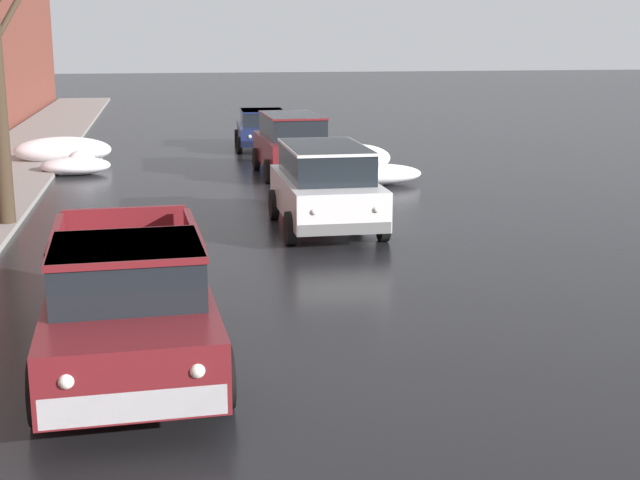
{
  "coord_description": "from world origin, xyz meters",
  "views": [
    {
      "loc": [
        -1.28,
        -1.77,
        4.1
      ],
      "look_at": [
        0.86,
        10.06,
        1.3
      ],
      "focal_mm": 49.57,
      "sensor_mm": 36.0,
      "label": 1
    }
  ],
  "objects_px": {
    "suv_white_parked_kerbside_close": "(325,184)",
    "sedan_darkblue_parked_far_down_block": "(263,128)",
    "pickup_truck_maroon_approaching_near_lane": "(129,301)",
    "suv_maroon_parked_kerbside_mid": "(292,142)"
  },
  "relations": [
    {
      "from": "suv_white_parked_kerbside_close",
      "to": "suv_maroon_parked_kerbside_mid",
      "type": "xyz_separation_m",
      "value": [
        0.43,
        7.67,
        -0.0
      ]
    },
    {
      "from": "suv_white_parked_kerbside_close",
      "to": "sedan_darkblue_parked_far_down_block",
      "type": "distance_m",
      "value": 14.17
    },
    {
      "from": "pickup_truck_maroon_approaching_near_lane",
      "to": "suv_maroon_parked_kerbside_mid",
      "type": "relative_size",
      "value": 1.23
    },
    {
      "from": "pickup_truck_maroon_approaching_near_lane",
      "to": "suv_white_parked_kerbside_close",
      "type": "height_order",
      "value": "suv_white_parked_kerbside_close"
    },
    {
      "from": "suv_white_parked_kerbside_close",
      "to": "suv_maroon_parked_kerbside_mid",
      "type": "height_order",
      "value": "same"
    },
    {
      "from": "pickup_truck_maroon_approaching_near_lane",
      "to": "sedan_darkblue_parked_far_down_block",
      "type": "height_order",
      "value": "pickup_truck_maroon_approaching_near_lane"
    },
    {
      "from": "sedan_darkblue_parked_far_down_block",
      "to": "pickup_truck_maroon_approaching_near_lane",
      "type": "bearing_deg",
      "value": -100.91
    },
    {
      "from": "pickup_truck_maroon_approaching_near_lane",
      "to": "suv_maroon_parked_kerbside_mid",
      "type": "xyz_separation_m",
      "value": [
        4.34,
        15.29,
        0.1
      ]
    },
    {
      "from": "pickup_truck_maroon_approaching_near_lane",
      "to": "sedan_darkblue_parked_far_down_block",
      "type": "xyz_separation_m",
      "value": [
        4.2,
        21.79,
        -0.13
      ]
    },
    {
      "from": "suv_maroon_parked_kerbside_mid",
      "to": "sedan_darkblue_parked_far_down_block",
      "type": "bearing_deg",
      "value": 91.24
    }
  ]
}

